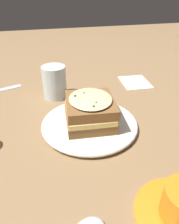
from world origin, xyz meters
The scene contains 6 objects.
ground_plane centered at (0.00, 0.00, 0.00)m, with size 2.40×2.40×0.00m, color olive.
dinner_plate centered at (-0.01, 0.02, 0.01)m, with size 0.24×0.24×0.01m.
sandwich centered at (-0.01, 0.02, 0.05)m, with size 0.13×0.12×0.07m.
water_glass centered at (0.17, 0.08, 0.05)m, with size 0.07×0.07×0.10m, color silver.
fork centered at (0.26, 0.26, 0.00)m, with size 0.08×0.18×0.00m.
napkin centered at (0.22, -0.20, 0.00)m, with size 0.12×0.09×0.00m, color white.
Camera 1 is at (-0.44, 0.12, 0.32)m, focal length 35.00 mm.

